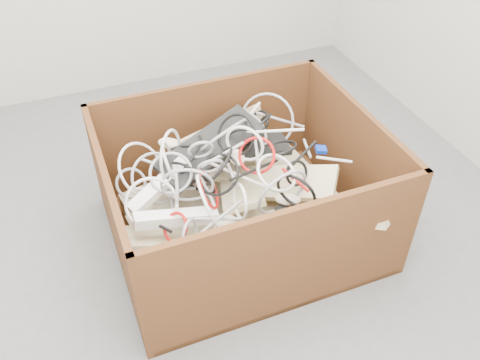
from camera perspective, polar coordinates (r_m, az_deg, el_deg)
name	(u,v)px	position (r m, az deg, el deg)	size (l,w,h in m)	color
ground	(201,244)	(2.27, -4.34, -7.03)	(3.00, 3.00, 0.00)	#545457
cardboard_box	(239,211)	(2.20, -0.14, -3.49)	(1.07, 0.90, 0.54)	#422810
keyboard_pile	(240,185)	(2.12, -0.03, -0.56)	(1.01, 0.87, 0.40)	tan
mice_scatter	(232,179)	(2.05, -0.94, 0.15)	(0.58, 0.53, 0.18)	beige
power_strip_left	(159,186)	(1.98, -9.01, -0.67)	(0.28, 0.05, 0.04)	white
power_strip_right	(175,218)	(1.90, -7.16, -4.20)	(0.30, 0.06, 0.04)	white
vga_plug	(321,150)	(2.21, 8.96, 3.36)	(0.04, 0.04, 0.02)	#0B2BAF
cable_tangle	(214,165)	(2.01, -2.87, 1.67)	(0.98, 0.76, 0.40)	silver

